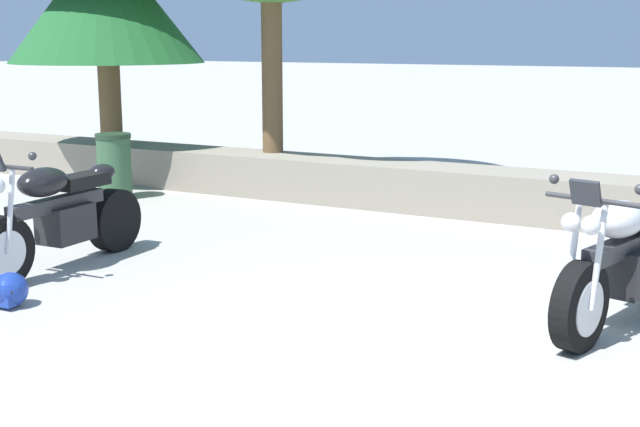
# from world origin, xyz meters

# --- Properties ---
(ground_plane) EXTENTS (120.00, 120.00, 0.00)m
(ground_plane) POSITION_xyz_m (0.00, 0.00, 0.00)
(ground_plane) COLOR #A3A099
(stone_wall) EXTENTS (36.00, 0.80, 0.55)m
(stone_wall) POSITION_xyz_m (0.00, 4.80, 0.28)
(stone_wall) COLOR gray
(stone_wall) RESTS_ON ground
(motorcycle_black_near_left) EXTENTS (0.67, 2.06, 1.18)m
(motorcycle_black_near_left) POSITION_xyz_m (-3.77, 0.68, 0.49)
(motorcycle_black_near_left) COLOR black
(motorcycle_black_near_left) RESTS_ON ground
(motorcycle_silver_centre) EXTENTS (0.84, 2.03, 1.18)m
(motorcycle_silver_centre) POSITION_xyz_m (1.04, 1.40, 0.49)
(motorcycle_silver_centre) COLOR black
(motorcycle_silver_centre) RESTS_ON ground
(rider_helmet) EXTENTS (0.28, 0.28, 0.28)m
(rider_helmet) POSITION_xyz_m (-3.29, -0.38, 0.14)
(rider_helmet) COLOR navy
(rider_helmet) RESTS_ON ground
(trash_bin) EXTENTS (0.46, 0.46, 0.86)m
(trash_bin) POSITION_xyz_m (-5.66, 3.59, 0.43)
(trash_bin) COLOR #335638
(trash_bin) RESTS_ON ground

